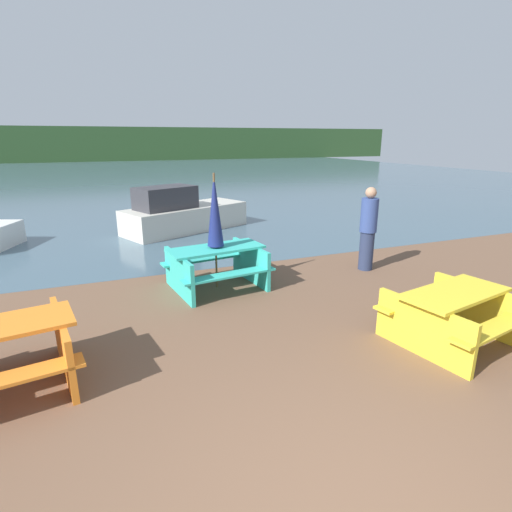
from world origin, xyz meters
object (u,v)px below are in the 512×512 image
picnic_table_yellow (452,312)px  umbrella_navy (215,211)px  picnic_table_teal (216,264)px  person (368,229)px  boat (182,214)px

picnic_table_yellow → umbrella_navy: bearing=126.6°
picnic_table_teal → umbrella_navy: umbrella_navy is taller
picnic_table_yellow → picnic_table_teal: size_ratio=0.94×
umbrella_navy → picnic_table_teal: bearing=0.0°
picnic_table_teal → umbrella_navy: bearing=180.0°
picnic_table_yellow → picnic_table_teal: bearing=126.6°
picnic_table_yellow → person: (0.87, 3.04, 0.43)m
picnic_table_teal → umbrella_navy: (-0.00, 0.00, 0.98)m
boat → person: 5.85m
umbrella_navy → boat: 5.07m
boat → person: size_ratio=2.29×
boat → picnic_table_teal: bearing=-118.0°
boat → picnic_table_yellow: bearing=-99.9°
picnic_table_teal → person: bearing=-2.3°
umbrella_navy → boat: (0.38, 4.96, -0.93)m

